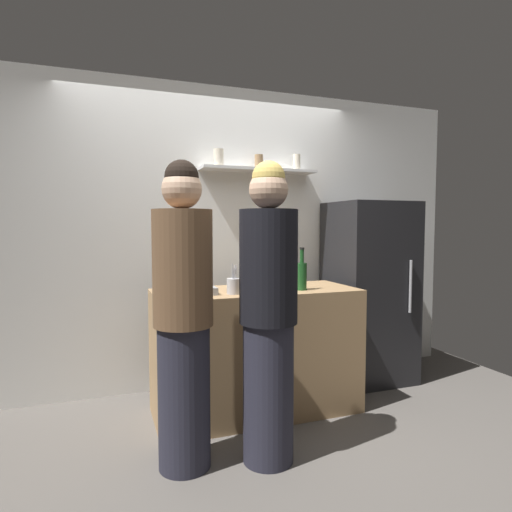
# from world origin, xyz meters

# --- Properties ---
(ground_plane) EXTENTS (5.28, 5.28, 0.00)m
(ground_plane) POSITION_xyz_m (0.00, 0.00, 0.00)
(ground_plane) COLOR #59544F
(back_wall_assembly) EXTENTS (4.80, 0.32, 2.60)m
(back_wall_assembly) POSITION_xyz_m (0.00, 1.25, 1.30)
(back_wall_assembly) COLOR white
(back_wall_assembly) RESTS_ON ground
(refrigerator) EXTENTS (0.68, 0.66, 1.61)m
(refrigerator) POSITION_xyz_m (1.35, 0.85, 0.81)
(refrigerator) COLOR black
(refrigerator) RESTS_ON ground
(counter) EXTENTS (1.51, 0.63, 0.93)m
(counter) POSITION_xyz_m (0.15, 0.54, 0.46)
(counter) COLOR #9E7A51
(counter) RESTS_ON ground
(baking_pan) EXTENTS (0.34, 0.24, 0.05)m
(baking_pan) POSITION_xyz_m (-0.35, 0.48, 0.95)
(baking_pan) COLOR gray
(baking_pan) RESTS_ON counter
(utensil_holder) EXTENTS (0.09, 0.09, 0.21)m
(utensil_holder) POSITION_xyz_m (-0.07, 0.39, 0.98)
(utensil_holder) COLOR #B2B2B7
(utensil_holder) RESTS_ON counter
(wine_bottle_amber_glass) EXTENTS (0.08, 0.08, 0.34)m
(wine_bottle_amber_glass) POSITION_xyz_m (-0.54, 0.69, 1.05)
(wine_bottle_amber_glass) COLOR #472814
(wine_bottle_amber_glass) RESTS_ON counter
(wine_bottle_green_glass) EXTENTS (0.07, 0.07, 0.31)m
(wine_bottle_green_glass) POSITION_xyz_m (0.46, 0.40, 1.04)
(wine_bottle_green_glass) COLOR #19471E
(wine_bottle_green_glass) RESTS_ON counter
(water_bottle_plastic) EXTENTS (0.08, 0.08, 0.21)m
(water_bottle_plastic) POSITION_xyz_m (0.42, 0.68, 1.02)
(water_bottle_plastic) COLOR silver
(water_bottle_plastic) RESTS_ON counter
(person_brown_jacket) EXTENTS (0.34, 0.34, 1.77)m
(person_brown_jacket) POSITION_xyz_m (-0.50, -0.04, 0.88)
(person_brown_jacket) COLOR #262633
(person_brown_jacket) RESTS_ON ground
(person_blonde) EXTENTS (0.34, 0.34, 1.77)m
(person_blonde) POSITION_xyz_m (-0.02, -0.15, 0.89)
(person_blonde) COLOR #262633
(person_blonde) RESTS_ON ground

